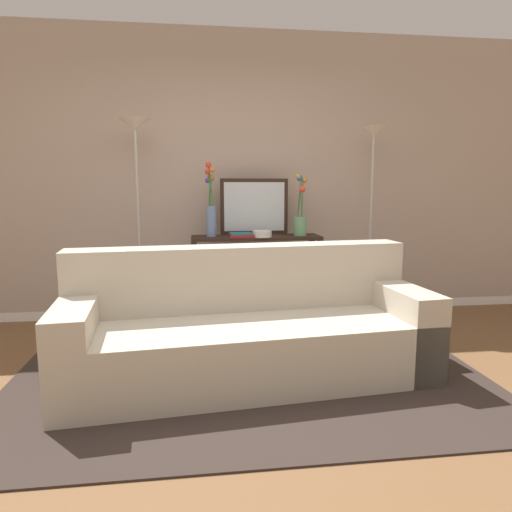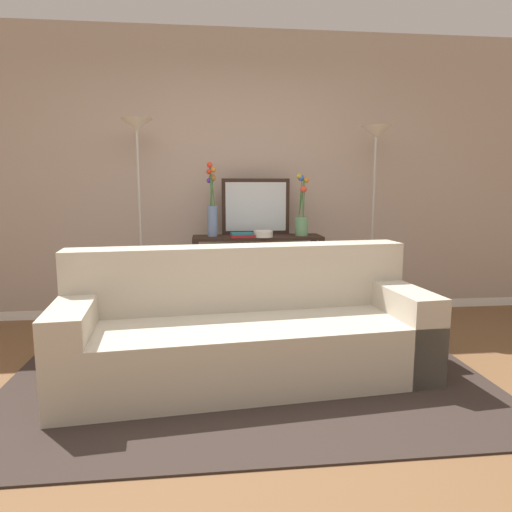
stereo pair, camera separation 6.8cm
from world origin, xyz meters
name	(u,v)px [view 1 (the left image)]	position (x,y,z in m)	size (l,w,h in m)	color
ground_plane	(252,427)	(0.00, 0.00, -0.01)	(16.00, 16.00, 0.02)	brown
back_wall	(224,177)	(0.00, 2.28, 1.39)	(12.00, 0.15, 2.79)	white
area_rug	(252,384)	(0.06, 0.51, 0.01)	(3.21, 1.83, 0.01)	#332823
couch	(248,332)	(0.05, 0.67, 0.32)	(2.50, 1.09, 0.88)	#BCB29E
console_table	(256,265)	(0.26, 1.86, 0.57)	(1.20, 0.35, 0.84)	black
floor_lamp_left	(136,166)	(-0.80, 1.86, 1.48)	(0.28, 0.28, 1.89)	#B7B2A8
floor_lamp_right	(372,170)	(1.37, 1.86, 1.46)	(0.28, 0.28, 1.85)	#B7B2A8
wall_mirror	(254,207)	(0.27, 2.00, 1.11)	(0.65, 0.02, 0.53)	black
vase_tall_flowers	(211,209)	(-0.15, 1.88, 1.09)	(0.09, 0.12, 0.67)	#6B84AD
vase_short_flowers	(300,217)	(0.68, 1.84, 1.02)	(0.12, 0.13, 0.57)	#669E6B
fruit_bowl	(262,234)	(0.31, 1.76, 0.87)	(0.18, 0.18, 0.06)	silver
book_stack	(241,235)	(0.11, 1.76, 0.87)	(0.23, 0.15, 0.04)	maroon
book_row_under_console	(223,318)	(-0.06, 1.86, 0.06)	(0.36, 0.18, 0.13)	#1E7075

